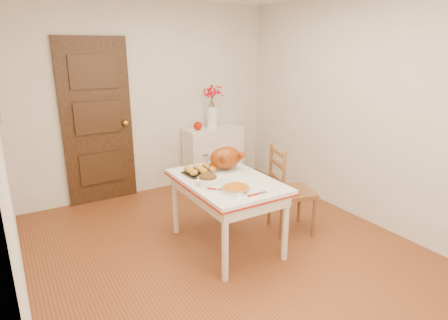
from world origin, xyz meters
TOP-DOWN VIEW (x-y plane):
  - floor at (0.00, 0.00)m, footprint 3.50×4.00m
  - wall_back at (0.00, 2.00)m, footprint 3.50×0.00m
  - wall_left at (-1.75, 0.00)m, footprint 0.00×4.00m
  - wall_right at (1.75, 0.00)m, footprint 0.00×4.00m
  - door_back at (-0.70, 1.97)m, footprint 0.85×0.06m
  - sideboard at (0.85, 1.78)m, footprint 0.82×0.37m
  - kitchen_table at (0.07, 0.13)m, footprint 0.81×1.19m
  - chair_oak at (0.82, 0.03)m, footprint 0.53×0.53m
  - berry_vase at (0.83, 1.78)m, footprint 0.32×0.32m
  - apple at (0.60, 1.78)m, footprint 0.12×0.12m
  - turkey_platter at (0.19, 0.34)m, footprint 0.49×0.44m
  - pumpkin_pie at (-0.03, -0.18)m, footprint 0.32×0.32m
  - stuffing_dish at (-0.15, 0.10)m, footprint 0.28×0.23m
  - rolls_tray at (-0.08, 0.40)m, footprint 0.32×0.26m
  - pie_server at (0.09, -0.35)m, footprint 0.20×0.06m
  - carving_knife at (-0.14, -0.09)m, footprint 0.21×0.20m
  - drinking_glass at (0.09, 0.61)m, footprint 0.08×0.08m
  - shaker_pair at (0.32, 0.54)m, footprint 0.10×0.06m

SIDE VIEW (x-z plane):
  - floor at x=0.00m, z-range 0.00..0.00m
  - kitchen_table at x=0.07m, z-range 0.00..0.71m
  - sideboard at x=0.85m, z-range 0.00..0.82m
  - chair_oak at x=0.82m, z-range 0.00..0.95m
  - pie_server at x=0.09m, z-range 0.71..0.72m
  - carving_knife at x=-0.14m, z-range 0.71..0.72m
  - pumpkin_pie at x=-0.03m, z-range 0.71..0.76m
  - rolls_tray at x=-0.08m, z-range 0.71..0.79m
  - shaker_pair at x=0.32m, z-range 0.71..0.80m
  - stuffing_dish at x=-0.15m, z-range 0.71..0.81m
  - drinking_glass at x=0.09m, z-range 0.71..0.82m
  - turkey_platter at x=0.19m, z-range 0.71..0.96m
  - apple at x=0.60m, z-range 0.82..0.94m
  - door_back at x=-0.70m, z-range 0.00..2.06m
  - berry_vase at x=0.83m, z-range 0.82..1.45m
  - wall_back at x=0.00m, z-range 0.00..2.50m
  - wall_left at x=-1.75m, z-range 0.00..2.50m
  - wall_right at x=1.75m, z-range 0.00..2.50m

